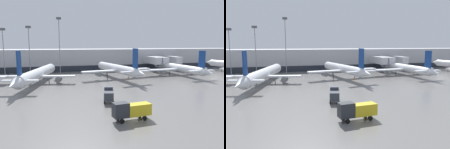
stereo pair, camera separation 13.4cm
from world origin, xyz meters
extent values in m
plane|color=slate|center=(0.00, 0.00, 0.00)|extent=(320.00, 320.00, 0.00)
cube|color=#B2B2B7|center=(0.00, 62.00, 4.50)|extent=(160.00, 16.00, 9.00)
cube|color=#1E232D|center=(0.00, 53.95, 1.20)|extent=(156.80, 0.10, 2.40)
cube|color=#BCBCC1|center=(28.01, 47.75, 4.60)|extent=(2.60, 12.51, 2.80)
cylinder|color=#3F4247|center=(28.01, 42.09, 1.60)|extent=(0.44, 0.44, 3.20)
cube|color=#BCBCC1|center=(25.02, 47.91, 4.60)|extent=(2.60, 12.19, 2.80)
cylinder|color=#3F4247|center=(25.02, 42.41, 1.60)|extent=(0.44, 0.44, 3.20)
cube|color=#BCBCC1|center=(34.77, 48.48, 4.60)|extent=(2.60, 11.04, 2.80)
cylinder|color=#3F4247|center=(34.77, 43.56, 1.60)|extent=(0.44, 0.44, 3.20)
cylinder|color=silver|center=(5.25, 32.62, 3.29)|extent=(7.60, 24.85, 2.65)
cone|color=silver|center=(2.45, 46.21, 3.29)|extent=(3.06, 3.37, 2.52)
cone|color=silver|center=(8.15, 18.51, 3.29)|extent=(3.14, 4.38, 2.39)
cube|color=silver|center=(5.37, 32.01, 2.76)|extent=(24.06, 7.31, 0.44)
cube|color=silver|center=(7.55, 21.43, 3.56)|extent=(9.23, 3.22, 0.35)
cube|color=navy|center=(7.55, 21.43, 7.06)|extent=(0.81, 2.29, 5.95)
cylinder|color=slate|center=(-1.22, 30.66, 1.96)|extent=(1.99, 3.01, 1.46)
cylinder|color=slate|center=(11.97, 33.37, 1.96)|extent=(1.99, 3.01, 1.46)
cylinder|color=#2D2D33|center=(3.62, 40.52, 1.05)|extent=(0.20, 0.20, 2.10)
cylinder|color=#2D2D33|center=(1.73, 30.63, 1.05)|extent=(0.20, 0.20, 2.10)
cylinder|color=#2D2D33|center=(9.27, 32.18, 1.05)|extent=(0.20, 0.20, 2.10)
cone|color=white|center=(52.21, 47.37, 3.13)|extent=(3.09, 3.42, 2.60)
cylinder|color=#2D2D33|center=(53.40, 40.75, 0.95)|extent=(0.20, 0.20, 1.89)
cylinder|color=silver|center=(29.21, 35.75, 2.67)|extent=(4.67, 28.31, 2.65)
cone|color=silver|center=(28.09, 51.26, 2.67)|extent=(2.72, 3.08, 2.51)
cone|color=silver|center=(30.37, 19.71, 2.67)|extent=(2.66, 4.13, 2.38)
cube|color=silver|center=(29.26, 35.05, 2.14)|extent=(24.24, 4.70, 0.44)
cube|color=silver|center=(30.15, 22.82, 2.94)|extent=(9.25, 2.32, 0.35)
cube|color=navy|center=(30.15, 22.82, 6.34)|extent=(0.55, 2.69, 5.75)
cylinder|color=slate|center=(22.54, 34.56, 1.34)|extent=(1.69, 3.36, 1.46)
cylinder|color=slate|center=(35.99, 35.53, 1.34)|extent=(1.69, 3.36, 1.46)
cylinder|color=#2D2D33|center=(28.55, 44.89, 0.74)|extent=(0.20, 0.20, 1.48)
cylinder|color=#2D2D33|center=(25.47, 34.07, 0.74)|extent=(0.20, 0.20, 1.48)
cylinder|color=#2D2D33|center=(33.16, 34.62, 0.74)|extent=(0.20, 0.20, 1.48)
cylinder|color=silver|center=(-19.08, 29.75, 2.74)|extent=(9.40, 29.82, 3.12)
cone|color=silver|center=(-15.53, 46.01, 2.74)|extent=(3.62, 3.98, 2.96)
cone|color=silver|center=(-22.75, 12.89, 2.74)|extent=(3.74, 5.16, 2.80)
cube|color=silver|center=(-19.24, 29.03, 2.12)|extent=(21.42, 6.72, 0.44)
cube|color=silver|center=(-22.00, 16.34, 3.05)|extent=(8.22, 2.94, 0.35)
cube|color=navy|center=(-22.00, 16.34, 6.75)|extent=(0.77, 2.01, 6.14)
cylinder|color=slate|center=(-25.10, 30.30, 1.18)|extent=(2.19, 2.73, 1.71)
cylinder|color=slate|center=(-13.37, 27.75, 1.18)|extent=(2.19, 2.73, 1.71)
cylinder|color=#2D2D33|center=(-17.01, 39.23, 0.67)|extent=(0.20, 0.20, 1.34)
cylinder|color=#2D2D33|center=(-22.75, 29.03, 0.67)|extent=(0.20, 0.20, 1.34)
cylinder|color=#2D2D33|center=(-16.04, 27.57, 0.67)|extent=(0.20, 0.20, 1.34)
cube|color=#2D333D|center=(-4.34, 3.83, 1.46)|extent=(2.38, 3.04, 1.52)
cube|color=#333842|center=(-3.85, 5.95, 1.76)|extent=(2.06, 2.00, 2.13)
cylinder|color=black|center=(-4.64, 6.20, 0.35)|extent=(0.40, 0.74, 0.70)
cylinder|color=black|center=(-3.04, 5.84, 0.35)|extent=(0.40, 0.74, 0.70)
cylinder|color=black|center=(-5.25, 3.54, 0.35)|extent=(0.40, 0.74, 0.70)
cylinder|color=black|center=(-3.64, 3.18, 0.35)|extent=(0.40, 0.74, 0.70)
cube|color=gold|center=(-2.13, -6.19, 1.57)|extent=(3.82, 2.14, 1.74)
cube|color=#26282D|center=(-5.05, -6.54, 1.79)|extent=(2.41, 1.89, 2.17)
cylinder|color=black|center=(-5.04, -7.32, 0.35)|extent=(0.72, 0.33, 0.70)
cylinder|color=black|center=(-5.23, -5.78, 0.35)|extent=(0.72, 0.33, 0.70)
cylinder|color=black|center=(-1.40, -6.88, 0.35)|extent=(0.72, 0.33, 0.70)
cylinder|color=black|center=(-1.59, -5.34, 0.35)|extent=(0.72, 0.33, 0.70)
cone|color=orange|center=(7.75, 28.33, 0.38)|extent=(0.40, 0.40, 0.77)
cone|color=orange|center=(-13.35, 30.36, 0.39)|extent=(0.41, 0.41, 0.77)
cylinder|color=gray|center=(-12.44, 51.12, 10.23)|extent=(0.30, 0.30, 20.46)
cube|color=#4C4C51|center=(-12.44, 51.12, 20.86)|extent=(1.80, 1.80, 0.80)
cylinder|color=gray|center=(-32.35, 51.23, 8.07)|extent=(0.30, 0.30, 16.14)
cube|color=#4C4C51|center=(-32.35, 51.23, 16.54)|extent=(1.80, 1.80, 0.80)
cylinder|color=gray|center=(-23.52, 51.76, 8.56)|extent=(0.30, 0.30, 17.12)
cube|color=#4C4C51|center=(-23.52, 51.76, 17.52)|extent=(1.80, 1.80, 0.80)
camera|label=1|loc=(-13.92, -35.98, 11.35)|focal=35.00mm
camera|label=2|loc=(-13.79, -36.01, 11.35)|focal=35.00mm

